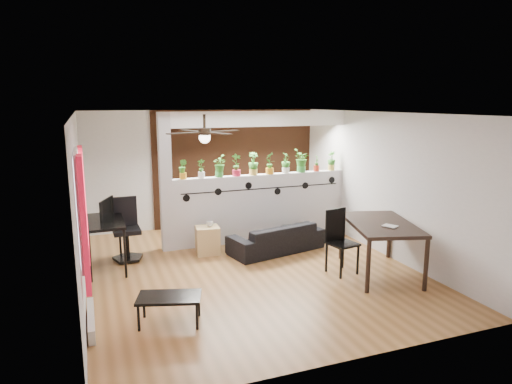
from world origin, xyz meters
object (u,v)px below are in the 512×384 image
object	(u,v)px
potted_plant_8	(317,162)
cup	(210,224)
computer_desk	(105,225)
potted_plant_2	(219,165)
potted_plant_1	(201,168)
potted_plant_4	(253,163)
potted_plant_6	(286,162)
dining_table	(381,228)
folding_chair	(339,235)
potted_plant_3	(236,164)
office_chair	(126,233)
coffee_table	(169,299)
ceiling_fan	(205,134)
potted_plant_9	(331,160)
potted_plant_5	(270,162)
sofa	(276,238)
potted_plant_7	(301,160)
cube_shelf	(208,240)
potted_plant_0	(183,168)

from	to	relation	value
potted_plant_8	cup	size ratio (longest dim) A/B	2.90
computer_desk	potted_plant_2	bearing A→B (deg)	16.07
cup	potted_plant_2	bearing A→B (deg)	55.69
potted_plant_2	potted_plant_1	bearing A→B (deg)	180.00
potted_plant_4	potted_plant_6	bearing A→B (deg)	0.00
dining_table	folding_chair	world-z (taller)	folding_chair
potted_plant_8	potted_plant_3	bearing A→B (deg)	180.00
potted_plant_4	cup	distance (m)	1.53
cup	office_chair	distance (m)	1.49
coffee_table	ceiling_fan	bearing A→B (deg)	55.45
potted_plant_4	potted_plant_9	world-z (taller)	potted_plant_4
potted_plant_4	computer_desk	bearing A→B (deg)	-167.72
folding_chair	coffee_table	world-z (taller)	folding_chair
potted_plant_9	computer_desk	bearing A→B (deg)	-172.30
potted_plant_4	potted_plant_5	size ratio (longest dim) A/B	1.00
ceiling_fan	potted_plant_2	world-z (taller)	ceiling_fan
potted_plant_4	potted_plant_8	distance (m)	1.41
folding_chair	potted_plant_6	bearing A→B (deg)	90.54
potted_plant_2	folding_chair	world-z (taller)	potted_plant_2
potted_plant_8	cup	bearing A→B (deg)	-168.73
dining_table	coffee_table	xyz separation A→B (m)	(-3.53, -0.53, -0.44)
potted_plant_6	potted_plant_3	bearing A→B (deg)	180.00
potted_plant_4	potted_plant_9	xyz separation A→B (m)	(1.76, 0.00, -0.02)
potted_plant_5	folding_chair	world-z (taller)	potted_plant_5
potted_plant_1	sofa	bearing A→B (deg)	-32.93
computer_desk	folding_chair	size ratio (longest dim) A/B	1.11
folding_chair	potted_plant_1	bearing A→B (deg)	130.03
ceiling_fan	potted_plant_9	xyz separation A→B (m)	(3.18, 1.80, -0.75)
potted_plant_2	coffee_table	bearing A→B (deg)	-117.18
potted_plant_3	computer_desk	distance (m)	2.73
potted_plant_2	potted_plant_7	bearing A→B (deg)	-0.00
sofa	cube_shelf	world-z (taller)	cube_shelf
potted_plant_0	potted_plant_2	size ratio (longest dim) A/B	0.90
cube_shelf	computer_desk	world-z (taller)	computer_desk
potted_plant_5	computer_desk	size ratio (longest dim) A/B	0.38
potted_plant_8	potted_plant_9	world-z (taller)	potted_plant_9
folding_chair	dining_table	bearing A→B (deg)	-27.96
potted_plant_6	cube_shelf	bearing A→B (deg)	-164.78
potted_plant_5	potted_plant_0	bearing A→B (deg)	-180.00
potted_plant_1	cube_shelf	size ratio (longest dim) A/B	0.72
cube_shelf	office_chair	bearing A→B (deg)	177.10
potted_plant_4	potted_plant_8	xyz separation A→B (m)	(1.40, 0.00, -0.05)
potted_plant_0	potted_plant_1	xyz separation A→B (m)	(0.35, 0.00, -0.00)
ceiling_fan	potted_plant_2	distance (m)	2.08
cup	computer_desk	xyz separation A→B (m)	(-1.84, -0.14, 0.20)
potted_plant_8	office_chair	distance (m)	4.06
potted_plant_1	potted_plant_3	distance (m)	0.70
potted_plant_3	sofa	size ratio (longest dim) A/B	0.26
cup	office_chair	world-z (taller)	office_chair
potted_plant_5	cube_shelf	bearing A→B (deg)	-161.30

